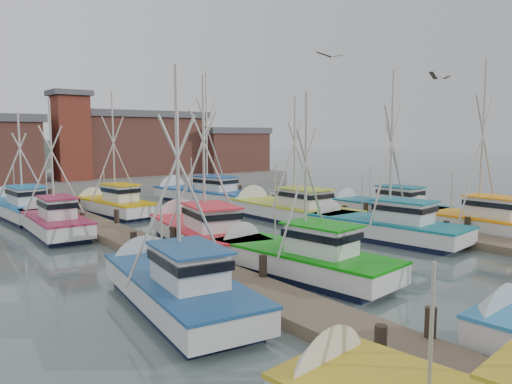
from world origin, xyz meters
TOP-DOWN VIEW (x-y plane):
  - ground at (0.00, 0.00)m, footprint 260.00×260.00m
  - dock_left at (-7.00, 4.04)m, footprint 2.30×46.00m
  - dock_right at (7.00, 4.04)m, footprint 2.30×46.00m
  - quay at (0.00, 37.00)m, footprint 44.00×16.00m
  - shed_center at (6.00, 37.00)m, footprint 14.84×9.54m
  - shed_right at (17.00, 34.00)m, footprint 8.48×6.36m
  - lookout_tower at (-2.00, 33.00)m, footprint 3.60×3.60m
  - boat_4 at (-4.08, -1.44)m, footprint 3.74×8.81m
  - boat_5 at (4.11, 0.91)m, footprint 4.04×9.36m
  - boat_6 at (-9.60, -1.73)m, footprint 3.73×8.95m
  - boat_7 at (9.52, -1.08)m, footprint 4.17×9.05m
  - boat_8 at (-4.18, 5.57)m, footprint 4.83×10.16m
  - boat_9 at (4.14, 8.45)m, footprint 3.69×10.18m
  - boat_10 at (-9.39, 13.05)m, footprint 3.33×8.09m
  - boat_11 at (9.81, 5.24)m, footprint 3.52×8.71m
  - boat_12 at (-4.20, 17.54)m, footprint 3.59×8.44m
  - boat_13 at (4.25, 19.43)m, footprint 5.07×10.72m
  - boat_14 at (-9.54, 20.21)m, footprint 3.44×9.36m
  - gull_near at (-1.83, -6.31)m, footprint 1.54×0.66m
  - gull_far at (-0.45, 0.18)m, footprint 1.55×0.64m

SIDE VIEW (x-z plane):
  - ground at x=0.00m, z-range 0.00..0.00m
  - dock_left at x=-7.00m, z-range -0.54..0.96m
  - dock_right at x=7.00m, z-range -0.54..0.96m
  - quay at x=0.00m, z-range 0.00..1.20m
  - boat_4 at x=-4.08m, z-range -3.28..4.63m
  - boat_14 at x=-9.54m, z-range -3.25..4.61m
  - boat_9 at x=4.14m, z-range -3.77..5.13m
  - boat_10 at x=-9.39m, z-range -3.41..4.77m
  - boat_11 at x=9.81m, z-range -3.66..5.03m
  - boat_6 at x=-9.60m, z-range -3.54..4.90m
  - boat_12 at x=-4.20m, z-range -3.88..5.25m
  - boat_8 at x=-4.18m, z-range -4.00..5.36m
  - boat_5 at x=4.11m, z-range -4.14..5.50m
  - boat_7 at x=9.52m, z-range -4.53..5.91m
  - boat_13 at x=4.25m, z-range -5.13..6.52m
  - shed_right at x=17.00m, z-range 1.24..6.44m
  - shed_center at x=6.00m, z-range 1.24..8.14m
  - lookout_tower at x=-2.00m, z-range 1.30..9.80m
  - gull_near at x=-1.83m, z-range 7.41..7.65m
  - gull_far at x=-0.45m, z-range 9.02..9.26m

